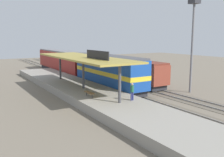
% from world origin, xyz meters
% --- Properties ---
extents(ground_plane, '(120.00, 120.00, 0.00)m').
position_xyz_m(ground_plane, '(2.00, 0.00, 0.00)').
color(ground_plane, '#706656').
extents(track_near, '(3.20, 110.00, 0.16)m').
position_xyz_m(track_near, '(0.00, 0.00, 0.03)').
color(track_near, '#5F5649').
rests_on(track_near, ground).
extents(track_far, '(3.20, 110.00, 0.16)m').
position_xyz_m(track_far, '(4.60, 0.00, 0.03)').
color(track_far, '#5F5649').
rests_on(track_far, ground).
extents(platform, '(6.00, 44.00, 0.90)m').
position_xyz_m(platform, '(-4.60, 0.00, 0.45)').
color(platform, gray).
rests_on(platform, ground).
extents(station_canopy, '(5.20, 18.00, 4.70)m').
position_xyz_m(station_canopy, '(-4.60, -0.09, 4.53)').
color(station_canopy, '#47474C').
rests_on(station_canopy, platform).
extents(platform_bench, '(0.44, 1.70, 0.50)m').
position_xyz_m(platform_bench, '(-6.00, -4.41, 1.34)').
color(platform_bench, '#333338').
rests_on(platform_bench, platform).
extents(locomotive, '(2.93, 14.43, 4.44)m').
position_xyz_m(locomotive, '(0.00, 1.88, 2.41)').
color(locomotive, '#28282D').
rests_on(locomotive, track_near).
extents(passenger_carriage_single, '(2.90, 20.00, 4.24)m').
position_xyz_m(passenger_carriage_single, '(0.00, 19.88, 2.31)').
color(passenger_carriage_single, '#28282D').
rests_on(passenger_carriage_single, track_near).
extents(freight_car, '(2.80, 12.00, 3.54)m').
position_xyz_m(freight_car, '(4.60, 2.26, 1.97)').
color(freight_car, '#28282D').
rests_on(freight_car, track_far).
extents(light_mast, '(1.10, 1.10, 11.70)m').
position_xyz_m(light_mast, '(7.80, -5.46, 8.40)').
color(light_mast, slate).
rests_on(light_mast, ground).
extents(person_waiting, '(0.34, 0.34, 1.71)m').
position_xyz_m(person_waiting, '(-3.06, -7.87, 1.85)').
color(person_waiting, navy).
rests_on(person_waiting, platform).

